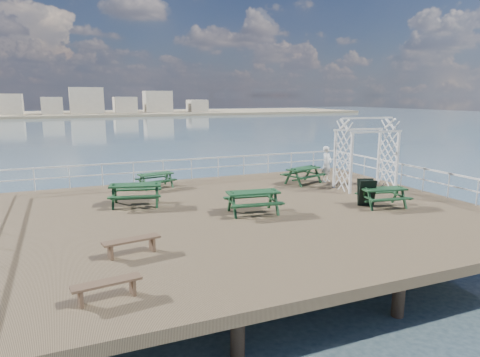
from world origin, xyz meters
name	(u,v)px	position (x,y,z in m)	size (l,w,h in m)	color
ground	(243,215)	(0.00, 0.00, -0.15)	(18.00, 14.00, 0.30)	brown
sea_backdrop	(120,110)	(12.54, 134.07, -0.51)	(300.00, 300.00, 9.20)	#384F5E
railing	(218,177)	(-0.07, 2.57, 0.87)	(17.77, 13.76, 1.10)	silver
picnic_table_a	(156,177)	(-2.14, 5.50, 0.50)	(1.82, 1.58, 0.77)	#14391C
picnic_table_b	(136,190)	(-3.56, 2.50, 0.62)	(2.29, 2.01, 0.96)	#14391C
picnic_table_c	(303,172)	(4.78, 3.64, 0.57)	(2.21, 1.99, 0.89)	#14391C
picnic_table_d	(253,197)	(0.24, -0.34, 0.60)	(2.09, 1.77, 0.93)	#14391C
picnic_table_e	(383,193)	(5.32, -1.44, 0.53)	(1.94, 1.67, 0.83)	#14391C
flat_bench_near	(132,243)	(-4.54, -2.88, 0.33)	(1.59, 0.62, 0.45)	brown
flat_bench_far	(107,286)	(-5.44, -5.37, 0.31)	(1.49, 0.54, 0.42)	brown
trellis_arbor	(366,157)	(6.78, 1.50, 1.47)	(2.75, 1.59, 3.31)	silver
sandwich_board	(366,193)	(4.82, -1.05, 0.52)	(0.78, 0.68, 1.07)	black
person	(327,164)	(6.08, 3.58, 0.90)	(0.65, 0.43, 1.79)	white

